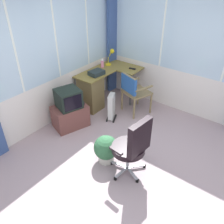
# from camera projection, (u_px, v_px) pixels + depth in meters

# --- Properties ---
(ground) EXTENTS (5.12, 4.84, 0.06)m
(ground) POSITION_uv_depth(u_px,v_px,m) (129.00, 166.00, 3.82)
(ground) COLOR #9F8B91
(north_window_panel) EXTENTS (4.12, 0.07, 2.57)m
(north_window_panel) POSITION_uv_depth(u_px,v_px,m) (39.00, 62.00, 4.10)
(north_window_panel) COLOR silver
(north_window_panel) RESTS_ON ground
(east_window_panel) EXTENTS (0.07, 3.84, 2.57)m
(east_window_panel) POSITION_uv_depth(u_px,v_px,m) (192.00, 53.00, 4.50)
(east_window_panel) COLOR silver
(east_window_panel) RESTS_ON ground
(curtain_corner) EXTENTS (0.30, 0.11, 2.47)m
(curtain_corner) POSITION_uv_depth(u_px,v_px,m) (113.00, 41.00, 5.37)
(curtain_corner) COLOR #38538C
(curtain_corner) RESTS_ON ground
(desk) EXTENTS (1.34, 0.92, 0.77)m
(desk) POSITION_uv_depth(u_px,v_px,m) (93.00, 90.00, 5.07)
(desk) COLOR olive
(desk) RESTS_ON ground
(desk_lamp) EXTENTS (0.23, 0.20, 0.36)m
(desk_lamp) POSITION_uv_depth(u_px,v_px,m) (112.00, 54.00, 5.27)
(desk_lamp) COLOR yellow
(desk_lamp) RESTS_ON desk
(tv_remote) EXTENTS (0.06, 0.15, 0.02)m
(tv_remote) POSITION_uv_depth(u_px,v_px,m) (132.00, 69.00, 5.15)
(tv_remote) COLOR black
(tv_remote) RESTS_ON desk
(spray_bottle) EXTENTS (0.06, 0.06, 0.22)m
(spray_bottle) POSITION_uv_depth(u_px,v_px,m) (102.00, 63.00, 5.20)
(spray_bottle) COLOR pink
(spray_bottle) RESTS_ON desk
(paper_tray) EXTENTS (0.32, 0.26, 0.09)m
(paper_tray) POSITION_uv_depth(u_px,v_px,m) (96.00, 73.00, 4.88)
(paper_tray) COLOR #202A2C
(paper_tray) RESTS_ON desk
(wooden_armchair) EXTENTS (0.62, 0.62, 0.89)m
(wooden_armchair) POSITION_uv_depth(u_px,v_px,m) (132.00, 89.00, 4.79)
(wooden_armchair) COLOR olive
(wooden_armchair) RESTS_ON ground
(office_chair) EXTENTS (0.61, 0.58, 1.00)m
(office_chair) POSITION_uv_depth(u_px,v_px,m) (133.00, 145.00, 3.36)
(office_chair) COLOR #B7B7BF
(office_chair) RESTS_ON ground
(tv_on_stand) EXTENTS (0.75, 0.62, 0.80)m
(tv_on_stand) POSITION_uv_depth(u_px,v_px,m) (70.00, 110.00, 4.52)
(tv_on_stand) COLOR brown
(tv_on_stand) RESTS_ON ground
(space_heater) EXTENTS (0.33, 0.27, 0.57)m
(space_heater) POSITION_uv_depth(u_px,v_px,m) (112.00, 106.00, 4.77)
(space_heater) COLOR silver
(space_heater) RESTS_ON ground
(potted_plant) EXTENTS (0.40, 0.40, 0.47)m
(potted_plant) POSITION_uv_depth(u_px,v_px,m) (106.00, 149.00, 3.75)
(potted_plant) COLOR beige
(potted_plant) RESTS_ON ground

